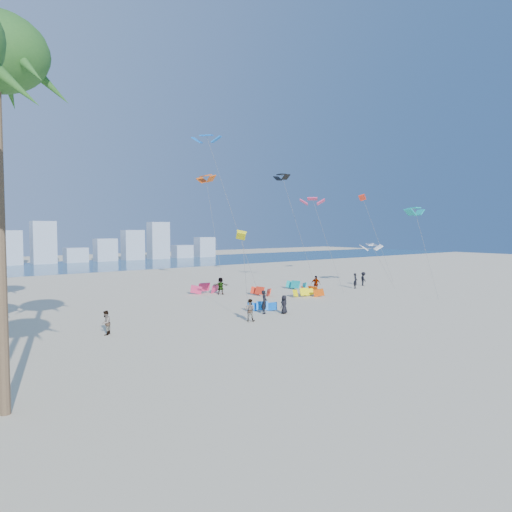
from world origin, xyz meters
TOP-DOWN VIEW (x-y plane):
  - ground at (0.00, 0.00)m, footprint 220.00×220.00m
  - ocean at (0.00, 72.00)m, footprint 220.00×220.00m
  - kitesurfer_near at (1.03, 12.38)m, footprint 0.83×0.79m
  - kitesurfer_mid at (-1.79, 10.65)m, footprint 1.02×1.04m
  - kitesurfers_far at (8.56, 19.02)m, footprint 35.54×13.76m
  - grounded_kites at (7.89, 20.25)m, footprint 13.95×14.55m
  - flying_kites at (14.47, 22.89)m, footprint 33.07×23.60m
  - distant_skyline at (-1.19, 82.00)m, footprint 85.00×3.00m

SIDE VIEW (x-z plane):
  - ground at x=0.00m, z-range 0.00..0.00m
  - ocean at x=0.00m, z-range 0.01..0.01m
  - grounded_kites at x=7.89m, z-range -0.06..0.97m
  - kitesurfer_mid at x=-1.79m, z-range 0.00..1.68m
  - kitesurfers_far at x=8.56m, z-range -0.05..1.78m
  - kitesurfer_near at x=1.03m, z-range 0.00..1.91m
  - distant_skyline at x=-1.19m, z-range -1.11..7.29m
  - flying_kites at x=14.47m, z-range 2.41..20.30m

